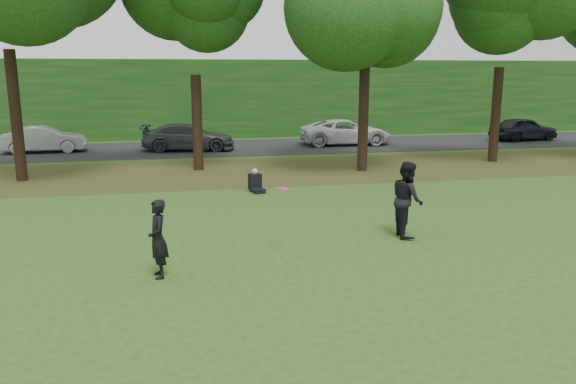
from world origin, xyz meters
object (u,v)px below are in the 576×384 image
(player_left, at_px, (158,239))
(frisbee, at_px, (284,189))
(player_right, at_px, (407,199))
(seated_person, at_px, (256,183))

(player_left, xyz_separation_m, frisbee, (2.84, 0.88, 0.77))
(player_right, bearing_deg, player_left, 111.71)
(seated_person, bearing_deg, player_right, -76.68)
(player_right, relative_size, seated_person, 2.40)
(player_left, distance_m, seated_person, 8.77)
(player_right, relative_size, frisbee, 6.21)
(player_right, distance_m, seated_person, 7.07)
(player_left, distance_m, frisbee, 3.07)
(player_left, xyz_separation_m, player_right, (6.30, 1.81, 0.16))
(player_left, height_order, player_right, player_right)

